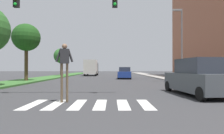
# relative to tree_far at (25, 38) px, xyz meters

# --- Properties ---
(ground_plane) EXTENTS (140.00, 140.00, 0.00)m
(ground_plane) POSITION_rel_tree_far_xyz_m (8.29, 10.04, -4.72)
(ground_plane) COLOR #38383A
(crosswalk) EXTENTS (4.95, 2.20, 0.01)m
(crosswalk) POSITION_rel_tree_far_xyz_m (8.29, -12.47, -4.72)
(crosswalk) COLOR silver
(crosswalk) RESTS_ON ground_plane
(median_strip) EXTENTS (3.60, 64.00, 0.15)m
(median_strip) POSITION_rel_tree_far_xyz_m (-0.28, 8.04, -4.65)
(median_strip) COLOR #386B2D
(median_strip) RESTS_ON ground_plane
(tree_far) EXTENTS (2.91, 2.91, 6.08)m
(tree_far) POSITION_rel_tree_far_xyz_m (0.00, 0.00, 0.00)
(tree_far) COLOR #4C3823
(tree_far) RESTS_ON median_strip
(tree_distant) EXTENTS (2.83, 2.83, 5.14)m
(tree_distant) POSITION_rel_tree_far_xyz_m (-0.57, 15.77, -0.89)
(tree_distant) COLOR #4C3823
(tree_distant) RESTS_ON median_strip
(sidewalk_right) EXTENTS (3.00, 64.00, 0.15)m
(sidewalk_right) POSITION_rel_tree_far_xyz_m (16.99, 8.04, -4.65)
(sidewalk_right) COLOR #9E9991
(sidewalk_right) RESTS_ON ground_plane
(traffic_light_gantry) EXTENTS (9.66, 0.30, 6.00)m
(traffic_light_gantry) POSITION_rel_tree_far_xyz_m (4.10, -10.03, -0.33)
(traffic_light_gantry) COLOR gold
(traffic_light_gantry) RESTS_ON median_strip
(street_lamp_right) EXTENTS (1.02, 0.24, 7.50)m
(street_lamp_right) POSITION_rel_tree_far_xyz_m (16.40, -0.55, -0.13)
(street_lamp_right) COLOR slate
(street_lamp_right) RESTS_ON sidewalk_right
(pedestrian_performer) EXTENTS (0.74, 0.34, 2.49)m
(pedestrian_performer) POSITION_rel_tree_far_xyz_m (7.18, -12.04, -3.06)
(pedestrian_performer) COLOR brown
(pedestrian_performer) RESTS_ON ground_plane
(suv_crossing) EXTENTS (2.32, 4.74, 1.97)m
(suv_crossing) POSITION_rel_tree_far_xyz_m (13.83, -9.90, -3.79)
(suv_crossing) COLOR #474C51
(suv_crossing) RESTS_ON ground_plane
(sedan_midblock) EXTENTS (2.21, 4.40, 1.63)m
(sedan_midblock) POSITION_rel_tree_far_xyz_m (11.02, 6.44, -3.96)
(sedan_midblock) COLOR navy
(sedan_midblock) RESTS_ON ground_plane
(truck_box_delivery) EXTENTS (2.40, 6.20, 3.10)m
(truck_box_delivery) POSITION_rel_tree_far_xyz_m (5.05, 17.38, -3.09)
(truck_box_delivery) COLOR black
(truck_box_delivery) RESTS_ON ground_plane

